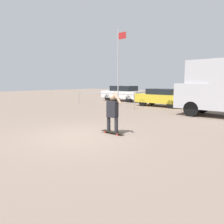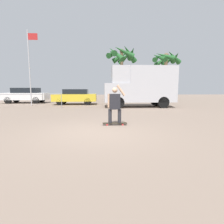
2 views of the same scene
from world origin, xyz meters
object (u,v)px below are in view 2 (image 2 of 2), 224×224
object	(u,v)px
parked_car_white	(26,95)
camper_van	(141,85)
flagpole	(30,64)
palm_tree_center_background	(122,55)
parked_car_yellow	(75,96)
person_skateboarder	(115,103)
palm_tree_near_van	(166,60)
skateboard	(115,123)

from	to	relation	value
parked_car_white	camper_van	bearing A→B (deg)	-22.70
camper_van	parked_car_white	world-z (taller)	camper_van
camper_van	flagpole	world-z (taller)	flagpole
camper_van	palm_tree_center_background	distance (m)	9.19
parked_car_yellow	flagpole	world-z (taller)	flagpole
person_skateboarder	flagpole	bearing A→B (deg)	127.24
parked_car_yellow	flagpole	bearing A→B (deg)	-164.29
camper_van	palm_tree_center_background	xyz separation A→B (m)	(-0.63, 8.32, 3.86)
palm_tree_near_van	parked_car_yellow	bearing A→B (deg)	-155.49
parked_car_yellow	parked_car_white	xyz separation A→B (m)	(-5.40, 2.00, 0.07)
skateboard	parked_car_white	size ratio (longest dim) A/B	0.22
skateboard	parked_car_yellow	size ratio (longest dim) A/B	0.25
skateboard	parked_car_yellow	bearing A→B (deg)	107.31
palm_tree_center_background	flagpole	xyz separation A→B (m)	(-8.60, -6.72, -2.02)
skateboard	camper_van	xyz separation A→B (m)	(2.59, 7.14, 1.66)
camper_van	palm_tree_center_background	size ratio (longest dim) A/B	0.83
palm_tree_center_background	flagpole	distance (m)	11.10
skateboard	flagpole	xyz separation A→B (m)	(-6.64, 8.74, 3.50)
camper_van	palm_tree_near_van	bearing A→B (deg)	57.49
person_skateboarder	camper_van	distance (m)	7.64
skateboard	camper_van	distance (m)	7.77
parked_car_yellow	palm_tree_center_background	bearing A→B (deg)	48.79
person_skateboarder	palm_tree_center_background	xyz separation A→B (m)	(1.96, 15.46, 4.71)
camper_van	parked_car_yellow	bearing A→B (deg)	155.11
camper_van	person_skateboarder	bearing A→B (deg)	-109.92
parked_car_yellow	palm_tree_center_background	size ratio (longest dim) A/B	0.60
palm_tree_center_background	flagpole	size ratio (longest dim) A/B	1.06
parked_car_yellow	palm_tree_near_van	xyz separation A→B (m)	(10.27, 4.68, 4.12)
person_skateboarder	parked_car_yellow	world-z (taller)	person_skateboarder
skateboard	parked_car_white	bearing A→B (deg)	125.68
palm_tree_center_background	flagpole	bearing A→B (deg)	-142.00
skateboard	camper_van	bearing A→B (deg)	70.08
parked_car_yellow	palm_tree_near_van	distance (m)	12.02
parked_car_yellow	person_skateboarder	bearing A→B (deg)	-72.69
camper_van	palm_tree_near_van	world-z (taller)	palm_tree_near_van
parked_car_yellow	palm_tree_near_van	size ratio (longest dim) A/B	0.67
parked_car_white	palm_tree_near_van	xyz separation A→B (m)	(15.68, 2.68, 4.04)
person_skateboarder	flagpole	size ratio (longest dim) A/B	0.24
skateboard	person_skateboarder	bearing A→B (deg)	180.00
palm_tree_near_van	flagpole	world-z (taller)	flagpole
parked_car_yellow	palm_tree_near_van	world-z (taller)	palm_tree_near_van
palm_tree_near_van	flagpole	xyz separation A→B (m)	(-13.88, -5.70, -1.30)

